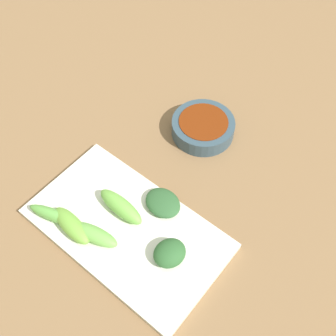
# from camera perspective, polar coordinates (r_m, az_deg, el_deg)

# --- Properties ---
(tabletop) EXTENTS (2.10, 2.10, 0.02)m
(tabletop) POSITION_cam_1_polar(r_m,az_deg,el_deg) (0.76, -0.06, -2.27)
(tabletop) COLOR brown
(tabletop) RESTS_ON ground
(sauce_bowl) EXTENTS (0.12, 0.12, 0.03)m
(sauce_bowl) POSITION_cam_1_polar(r_m,az_deg,el_deg) (0.81, 4.84, 5.67)
(sauce_bowl) COLOR #334855
(sauce_bowl) RESTS_ON tabletop
(serving_plate) EXTENTS (0.19, 0.33, 0.01)m
(serving_plate) POSITION_cam_1_polar(r_m,az_deg,el_deg) (0.70, -5.63, -8.31)
(serving_plate) COLOR silver
(serving_plate) RESTS_ON tabletop
(broccoli_leafy_0) EXTENTS (0.06, 0.06, 0.03)m
(broccoli_leafy_0) POSITION_cam_1_polar(r_m,az_deg,el_deg) (0.65, 0.22, -11.61)
(broccoli_leafy_0) COLOR #2C5B2D
(broccoli_leafy_0) RESTS_ON serving_plate
(broccoli_stalk_1) EXTENTS (0.04, 0.09, 0.03)m
(broccoli_stalk_1) POSITION_cam_1_polar(r_m,az_deg,el_deg) (0.69, -13.11, -7.70)
(broccoli_stalk_1) COLOR #71AD3E
(broccoli_stalk_1) RESTS_ON serving_plate
(broccoli_stalk_2) EXTENTS (0.03, 0.09, 0.03)m
(broccoli_stalk_2) POSITION_cam_1_polar(r_m,az_deg,el_deg) (0.69, -6.51, -5.29)
(broccoli_stalk_2) COLOR #72B747
(broccoli_stalk_2) RESTS_ON serving_plate
(broccoli_leafy_3) EXTENTS (0.06, 0.07, 0.02)m
(broccoli_leafy_3) POSITION_cam_1_polar(r_m,az_deg,el_deg) (0.70, -0.72, -4.80)
(broccoli_leafy_3) COLOR #2D592F
(broccoli_leafy_3) RESTS_ON serving_plate
(broccoli_stalk_4) EXTENTS (0.05, 0.09, 0.02)m
(broccoli_stalk_4) POSITION_cam_1_polar(r_m,az_deg,el_deg) (0.68, -10.17, -8.98)
(broccoli_stalk_4) COLOR #6FB04C
(broccoli_stalk_4) RESTS_ON serving_plate
(broccoli_stalk_5) EXTENTS (0.05, 0.10, 0.02)m
(broccoli_stalk_5) POSITION_cam_1_polar(r_m,az_deg,el_deg) (0.71, -15.36, -6.30)
(broccoli_stalk_5) COLOR #62A948
(broccoli_stalk_5) RESTS_ON serving_plate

